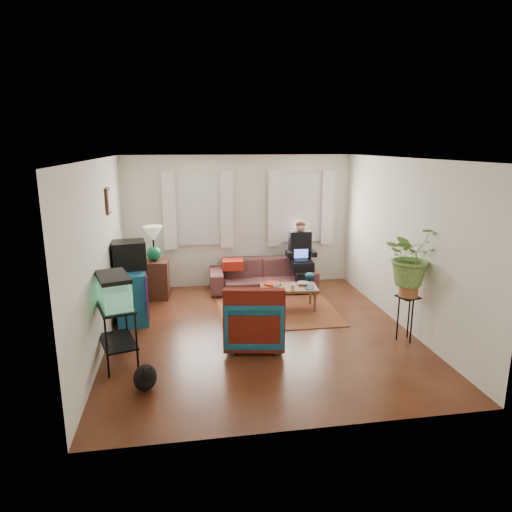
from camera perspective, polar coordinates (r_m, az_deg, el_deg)
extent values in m
cube|color=#4F2B14|center=(7.08, 0.53, -9.45)|extent=(4.50, 5.00, 0.01)
cube|color=white|center=(6.51, 0.58, 12.08)|extent=(4.50, 5.00, 0.01)
cube|color=silver|center=(9.10, -2.15, 4.34)|extent=(4.50, 0.01, 2.60)
cube|color=silver|center=(4.33, 6.28, -6.46)|extent=(4.50, 0.01, 2.60)
cube|color=silver|center=(6.68, -18.82, 0.11)|extent=(0.01, 5.00, 2.60)
cube|color=silver|center=(7.40, 18.00, 1.45)|extent=(0.01, 5.00, 2.60)
cube|color=white|center=(8.98, -7.25, 5.72)|extent=(1.08, 0.04, 1.38)
cube|color=white|center=(9.29, 5.56, 6.03)|extent=(1.08, 0.04, 1.38)
cube|color=white|center=(8.90, -7.22, 5.65)|extent=(1.36, 0.06, 1.50)
cube|color=white|center=(9.21, 5.69, 5.96)|extent=(1.36, 0.06, 1.50)
cube|color=#3D2616|center=(7.39, -17.92, 6.57)|extent=(0.04, 0.32, 0.40)
cube|color=maroon|center=(7.85, 2.78, -7.01)|extent=(2.02, 1.62, 0.01)
imported|color=brown|center=(8.92, 0.89, -1.74)|extent=(2.10, 0.90, 0.81)
cube|color=#3B2716|center=(8.69, -12.47, -2.83)|extent=(0.52, 0.52, 0.71)
cube|color=#115666|center=(7.70, -15.40, -4.68)|extent=(0.60, 0.99, 0.84)
cube|color=black|center=(7.62, -15.61, 0.14)|extent=(0.58, 0.54, 0.45)
cube|color=black|center=(6.22, -16.95, -9.47)|extent=(0.59, 0.80, 0.80)
cube|color=#7FD899|center=(6.01, -17.36, -4.10)|extent=(0.54, 0.73, 0.42)
ellipsoid|color=black|center=(5.65, -13.70, -14.25)|extent=(0.36, 0.47, 0.36)
imported|color=#12526F|center=(6.51, -0.20, -7.66)|extent=(0.92, 0.88, 0.83)
cube|color=#9E0A0A|center=(6.15, -0.23, -7.26)|extent=(0.85, 0.33, 0.68)
cube|color=brown|center=(7.98, 4.08, -5.20)|extent=(1.02, 0.62, 0.40)
imported|color=white|center=(7.80, 2.59, -3.77)|extent=(0.12, 0.12, 0.09)
imported|color=beige|center=(7.76, 4.60, -3.89)|extent=(0.10, 0.10, 0.08)
imported|color=white|center=(8.04, 5.90, -3.43)|extent=(0.21, 0.21, 0.05)
cylinder|color=#B21414|center=(8.01, 2.10, -3.47)|extent=(0.33, 0.33, 0.04)
cube|color=black|center=(7.01, 18.25, -7.43)|extent=(0.35, 0.35, 0.68)
imported|color=#599947|center=(6.77, 18.76, -1.03)|extent=(0.92, 0.84, 0.86)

